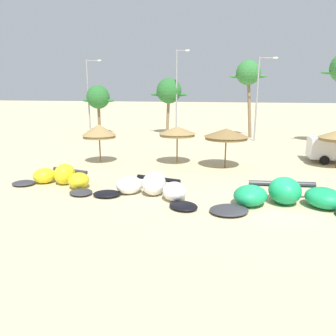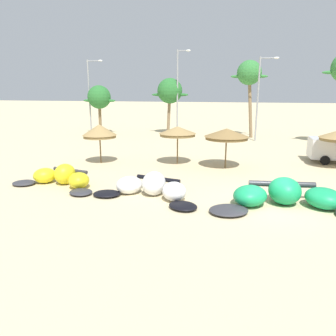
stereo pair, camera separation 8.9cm
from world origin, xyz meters
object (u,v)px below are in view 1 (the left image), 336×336
beach_umbrella_near_palms (226,134)px  palm_left (169,91)px  kite_left_of_center (287,196)px  beach_umbrella_near_van (99,131)px  beach_umbrella_middle (177,131)px  kite_far_left (61,178)px  palm_left_of_gap (248,74)px  lamppost_west (90,93)px  lamppost_west_center (177,89)px  palm_leftmost (98,98)px  kite_left (151,188)px  lamppost_east_center (259,95)px

beach_umbrella_near_palms → palm_left: size_ratio=0.45×
kite_left_of_center → beach_umbrella_near_van: 14.24m
beach_umbrella_near_van → beach_umbrella_middle: size_ratio=1.04×
kite_far_left → beach_umbrella_middle: 8.96m
palm_left_of_gap → lamppost_west: (-19.02, -0.69, -2.04)m
palm_left_of_gap → lamppost_west_center: (-8.04, -0.05, -1.60)m
lamppost_west → palm_left_of_gap: bearing=2.1°
lamppost_west → lamppost_west_center: (10.97, 0.63, 0.43)m
palm_leftmost → palm_left_of_gap: (17.85, 0.77, 2.63)m
beach_umbrella_near_palms → palm_left_of_gap: palm_left_of_gap is taller
palm_leftmost → palm_left_of_gap: size_ratio=0.69×
palm_left → lamppost_west: bearing=-171.4°
palm_left_of_gap → palm_leftmost: bearing=-177.5°
kite_far_left → kite_left: (5.60, -0.78, 0.02)m
beach_umbrella_near_palms → palm_left_of_gap: bearing=84.5°
palm_leftmost → lamppost_east_center: lamppost_east_center is taller
palm_leftmost → lamppost_west_center: 9.89m
palm_leftmost → lamppost_west: bearing=175.9°
kite_far_left → palm_left: size_ratio=0.83×
kite_left_of_center → beach_umbrella_near_van: bearing=152.1°
palm_left_of_gap → lamppost_west: bearing=-177.9°
beach_umbrella_near_van → lamppost_west: 17.83m
beach_umbrella_middle → palm_left_of_gap: palm_left_of_gap is taller
beach_umbrella_middle → lamppost_east_center: size_ratio=0.32×
kite_far_left → lamppost_east_center: bearing=59.4°
kite_left → palm_leftmost: (-12.95, 22.17, 3.96)m
kite_far_left → lamppost_west: bearing=111.6°
beach_umbrella_near_palms → palm_leftmost: (-16.34, 14.98, 2.02)m
lamppost_west → kite_left_of_center: bearing=-46.9°
kite_left_of_center → palm_leftmost: 29.79m
lamppost_west_center → beach_umbrella_near_palms: bearing=-67.4°
palm_left → palm_left_of_gap: bearing=-4.8°
kite_far_left → palm_leftmost: (-7.34, 21.40, 3.98)m
palm_left → palm_left_of_gap: palm_left_of_gap is taller
kite_left_of_center → palm_left: palm_left is taller
kite_left → palm_left: (-4.36, 23.73, 4.71)m
palm_left → lamppost_west: (-9.76, -1.47, -0.15)m
palm_leftmost → lamppost_west: lamppost_west is taller
palm_leftmost → lamppost_west_center: lamppost_west_center is taller
beach_umbrella_near_van → beach_umbrella_near_palms: bearing=3.2°
kite_far_left → kite_left: bearing=-7.9°
beach_umbrella_near_palms → lamppost_east_center: 13.80m
kite_left_of_center → lamppost_west: 30.71m
kite_far_left → kite_left_of_center: bearing=-3.3°
beach_umbrella_near_palms → kite_left_of_center: bearing=-65.6°
beach_umbrella_near_palms → lamppost_west: bearing=139.3°
beach_umbrella_near_van → beach_umbrella_middle: 5.78m
lamppost_west_center → palm_leftmost: bearing=-175.8°
kite_left_of_center → palm_left_of_gap: bearing=94.3°
kite_far_left → lamppost_west_center: (2.46, 22.11, 5.01)m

